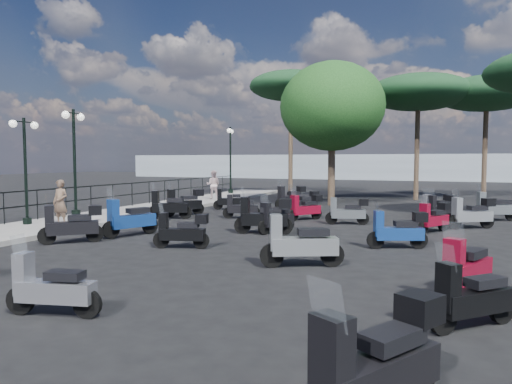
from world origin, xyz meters
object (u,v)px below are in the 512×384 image
at_px(scooter_17, 377,366).
at_px(broadleaf_tree, 332,107).
at_px(pedestrian_far, 213,185).
at_px(scooter_23, 472,299).
at_px(lamp_post_0, 25,164).
at_px(scooter_21, 441,208).
at_px(pine_1, 487,94).
at_px(pine_2, 291,87).
at_px(scooter_16, 303,203).
at_px(scooter_15, 305,208).
at_px(scooter_3, 168,206).
at_px(scooter_26, 494,208).
at_px(scooter_1, 72,225).
at_px(scooter_5, 229,200).
at_px(pine_0, 418,93).
at_px(scooter_25, 472,214).
at_px(scooter_12, 51,289).
at_px(scooter_20, 437,206).
at_px(scooter_14, 348,212).
at_px(lamp_post_2, 230,156).
at_px(scooter_4, 184,203).
at_px(lamp_post_1, 74,156).
at_px(scooter_11, 291,198).
at_px(scooter_8, 276,219).
at_px(scooter_7, 182,231).
at_px(scooter_9, 264,216).
at_px(scooter_24, 466,269).
at_px(woman, 60,202).
at_px(scooter_13, 300,244).
at_px(scooter_2, 130,220).
at_px(scooter_10, 241,208).
at_px(scooter_18, 398,231).

xyz_separation_m(scooter_17, broadleaf_tree, (-4.83, 19.13, 4.50)).
xyz_separation_m(pedestrian_far, scooter_23, (12.33, -15.88, -0.52)).
relative_size(lamp_post_0, scooter_21, 2.84).
bearing_deg(pine_1, pine_2, -174.50).
bearing_deg(scooter_16, scooter_15, 154.78).
relative_size(scooter_3, scooter_26, 1.01).
distance_m(scooter_1, scooter_5, 9.49).
bearing_deg(pine_0, scooter_25, -77.94).
bearing_deg(broadleaf_tree, lamp_post_0, -123.10).
xyz_separation_m(scooter_12, scooter_20, (5.12, 14.80, 0.04)).
height_order(scooter_14, scooter_23, scooter_14).
bearing_deg(scooter_5, scooter_3, 143.00).
relative_size(lamp_post_2, scooter_4, 2.80).
xyz_separation_m(lamp_post_1, scooter_3, (3.13, 1.66, -2.00)).
distance_m(scooter_14, broadleaf_tree, 8.44).
xyz_separation_m(pedestrian_far, scooter_11, (5.14, -1.80, -0.43)).
bearing_deg(scooter_8, scooter_12, 110.56).
height_order(lamp_post_1, scooter_8, lamp_post_1).
bearing_deg(broadleaf_tree, scooter_3, -120.86).
bearing_deg(scooter_4, pine_0, -89.93).
relative_size(scooter_7, scooter_16, 1.16).
relative_size(scooter_3, scooter_9, 0.94).
relative_size(scooter_8, scooter_26, 0.89).
relative_size(scooter_9, scooter_17, 1.16).
height_order(scooter_5, pine_1, pine_1).
bearing_deg(scooter_9, scooter_24, -144.37).
xyz_separation_m(lamp_post_0, scooter_12, (7.72, -6.28, -1.78)).
relative_size(woman, scooter_5, 1.05).
height_order(scooter_5, scooter_13, scooter_13).
distance_m(lamp_post_0, woman, 1.81).
xyz_separation_m(scooter_2, scooter_10, (1.39, 5.16, -0.09)).
height_order(scooter_20, broadleaf_tree, broadleaf_tree).
relative_size(scooter_13, scooter_21, 1.35).
relative_size(pedestrian_far, scooter_17, 1.01).
bearing_deg(pine_0, scooter_17, -87.68).
xyz_separation_m(scooter_3, scooter_13, (7.19, -5.87, 0.02)).
height_order(scooter_13, scooter_25, scooter_13).
bearing_deg(scooter_1, scooter_3, -38.47).
relative_size(scooter_17, scooter_18, 1.04).
height_order(scooter_5, scooter_24, scooter_24).
bearing_deg(scooter_5, lamp_post_1, 119.11).
bearing_deg(scooter_24, scooter_14, -40.36).
bearing_deg(scooter_7, scooter_4, 14.41).
xyz_separation_m(scooter_11, scooter_12, (1.44, -15.88, -0.10)).
bearing_deg(lamp_post_2, scooter_3, -92.98).
bearing_deg(scooter_9, scooter_11, -2.23).
xyz_separation_m(scooter_4, scooter_14, (6.81, -0.02, -0.07)).
xyz_separation_m(lamp_post_0, scooter_14, (9.89, 5.08, -1.73)).
height_order(scooter_13, scooter_24, scooter_13).
bearing_deg(scooter_26, scooter_10, 86.85).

